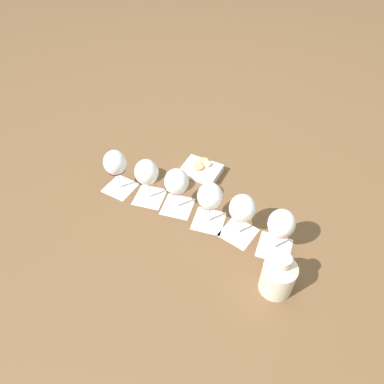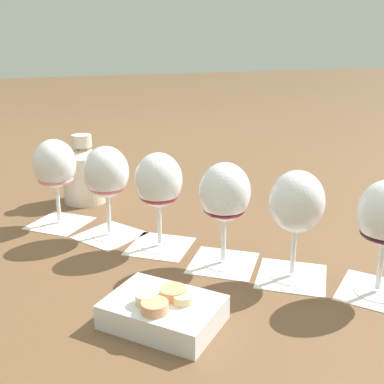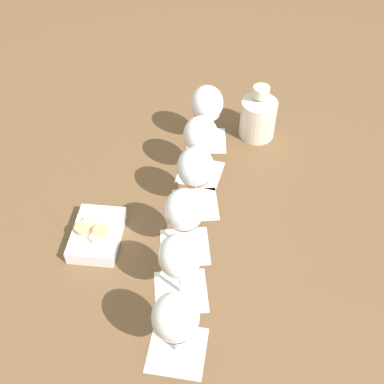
{
  "view_description": "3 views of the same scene",
  "coord_description": "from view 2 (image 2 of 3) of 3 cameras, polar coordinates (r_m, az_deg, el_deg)",
  "views": [
    {
      "loc": [
        -0.72,
        0.28,
        0.91
      ],
      "look_at": [
        -0.0,
        0.0,
        0.11
      ],
      "focal_mm": 32.0,
      "sensor_mm": 36.0,
      "label": 1
    },
    {
      "loc": [
        0.7,
        -0.27,
        0.35
      ],
      "look_at": [
        -0.0,
        0.0,
        0.11
      ],
      "focal_mm": 45.0,
      "sensor_mm": 36.0,
      "label": 2
    },
    {
      "loc": [
        0.46,
        0.52,
        0.85
      ],
      "look_at": [
        -0.0,
        0.0,
        0.11
      ],
      "focal_mm": 45.0,
      "sensor_mm": 36.0,
      "label": 3
    }
  ],
  "objects": [
    {
      "name": "ceramic_vase",
      "position": [
        1.1,
        -12.68,
        2.21
      ],
      "size": [
        0.09,
        0.09,
        0.15
      ],
      "color": "beige",
      "rests_on": "ground_plane"
    },
    {
      "name": "tasting_card_1",
      "position": [
        0.92,
        -9.72,
        -5.04
      ],
      "size": [
        0.14,
        0.14,
        0.0
      ],
      "color": "silver",
      "rests_on": "ground_plane"
    },
    {
      "name": "wine_glass_3",
      "position": [
        0.76,
        3.87,
        -0.58
      ],
      "size": [
        0.08,
        0.08,
        0.17
      ],
      "color": "white",
      "rests_on": "tasting_card_3"
    },
    {
      "name": "snack_dish",
      "position": [
        0.64,
        -3.43,
        -13.88
      ],
      "size": [
        0.17,
        0.17,
        0.05
      ],
      "color": "silver",
      "rests_on": "ground_plane"
    },
    {
      "name": "wine_glass_4",
      "position": [
        0.73,
        12.28,
        -1.73
      ],
      "size": [
        0.08,
        0.08,
        0.17
      ],
      "color": "white",
      "rests_on": "tasting_card_4"
    },
    {
      "name": "tasting_card_2",
      "position": [
        0.86,
        -3.83,
        -6.41
      ],
      "size": [
        0.15,
        0.15,
        0.0
      ],
      "color": "silver",
      "rests_on": "ground_plane"
    },
    {
      "name": "tasting_card_3",
      "position": [
        0.8,
        3.7,
        -8.36
      ],
      "size": [
        0.15,
        0.15,
        0.0
      ],
      "color": "silver",
      "rests_on": "ground_plane"
    },
    {
      "name": "wine_glass_2",
      "position": [
        0.82,
        -3.99,
        0.89
      ],
      "size": [
        0.08,
        0.08,
        0.17
      ],
      "color": "white",
      "rests_on": "tasting_card_2"
    },
    {
      "name": "wine_glass_1",
      "position": [
        0.88,
        -10.11,
        1.83
      ],
      "size": [
        0.08,
        0.08,
        0.17
      ],
      "color": "white",
      "rests_on": "tasting_card_1"
    },
    {
      "name": "tasting_card_5",
      "position": [
        0.76,
        21.06,
        -11.0
      ],
      "size": [
        0.15,
        0.15,
        0.0
      ],
      "color": "silver",
      "rests_on": "ground_plane"
    },
    {
      "name": "ground_plane",
      "position": [
        0.83,
        0.04,
        -7.45
      ],
      "size": [
        8.0,
        8.0,
        0.0
      ],
      "primitive_type": "plane",
      "color": "brown"
    },
    {
      "name": "tasting_card_4",
      "position": [
        0.77,
        11.72,
        -9.73
      ],
      "size": [
        0.15,
        0.15,
        0.0
      ],
      "color": "silver",
      "rests_on": "ground_plane"
    },
    {
      "name": "wine_glass_0",
      "position": [
        0.96,
        -15.95,
        2.82
      ],
      "size": [
        0.08,
        0.08,
        0.17
      ],
      "color": "white",
      "rests_on": "tasting_card_0"
    },
    {
      "name": "tasting_card_0",
      "position": [
        0.99,
        -15.39,
        -3.57
      ],
      "size": [
        0.15,
        0.15,
        0.0
      ],
      "color": "silver",
      "rests_on": "ground_plane"
    }
  ]
}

